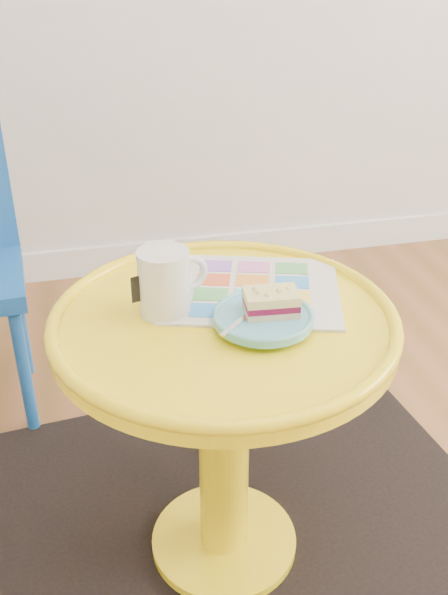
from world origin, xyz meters
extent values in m
cube|color=white|center=(0.00, 1.99, 0.06)|extent=(4.00, 0.02, 0.12)
cube|color=black|center=(-0.46, 0.57, 0.00)|extent=(1.40, 1.22, 0.01)
cylinder|color=yellow|center=(-0.46, 0.57, 0.01)|extent=(0.32, 0.32, 0.03)
cylinder|color=yellow|center=(-0.46, 0.57, 0.30)|extent=(0.10, 0.10, 0.54)
cylinder|color=yellow|center=(-0.46, 0.57, 0.58)|extent=(0.63, 0.63, 0.03)
cylinder|color=#1852A1|center=(-0.88, 1.08, 0.18)|extent=(0.03, 0.03, 0.37)
cylinder|color=#1852A1|center=(-0.90, 1.36, 0.18)|extent=(0.03, 0.03, 0.37)
cube|color=silver|center=(-0.38, 0.65, 0.60)|extent=(0.40, 0.37, 0.01)
cylinder|color=silver|center=(-0.56, 0.61, 0.66)|extent=(0.09, 0.09, 0.12)
torus|color=silver|center=(-0.51, 0.62, 0.67)|extent=(0.07, 0.03, 0.07)
cylinder|color=#D1B78C|center=(-0.56, 0.61, 0.72)|extent=(0.09, 0.09, 0.01)
cylinder|color=#56A6B7|center=(-0.40, 0.52, 0.61)|extent=(0.07, 0.07, 0.01)
cylinder|color=#56A6B7|center=(-0.40, 0.52, 0.62)|extent=(0.18, 0.18, 0.01)
cube|color=#D3BC8C|center=(-0.38, 0.52, 0.63)|extent=(0.10, 0.07, 0.01)
cube|color=maroon|center=(-0.38, 0.52, 0.64)|extent=(0.10, 0.07, 0.01)
cube|color=#EADB8C|center=(-0.38, 0.52, 0.66)|extent=(0.10, 0.07, 0.02)
cube|color=silver|center=(-0.44, 0.50, 0.63)|extent=(0.09, 0.09, 0.00)
cube|color=silver|center=(-0.39, 0.55, 0.63)|extent=(0.04, 0.04, 0.00)
camera|label=1|loc=(-0.70, -0.43, 1.22)|focal=40.00mm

